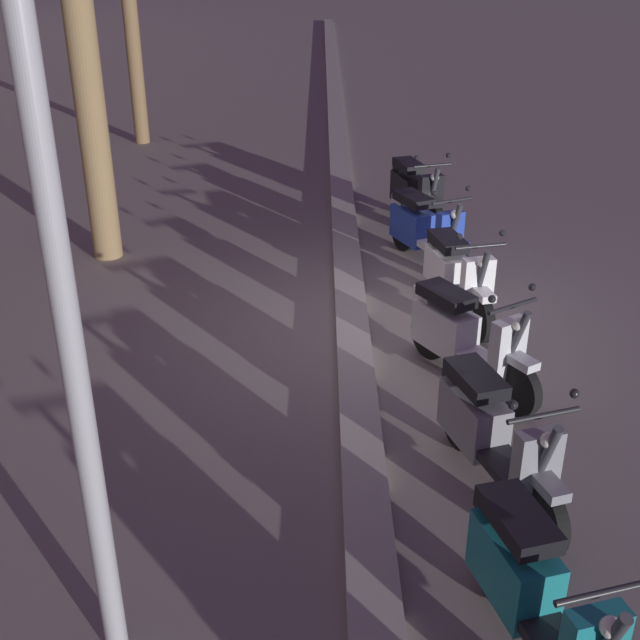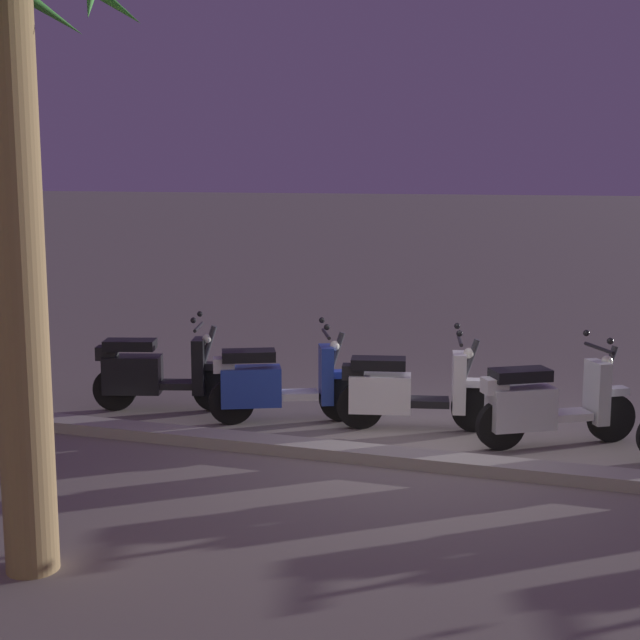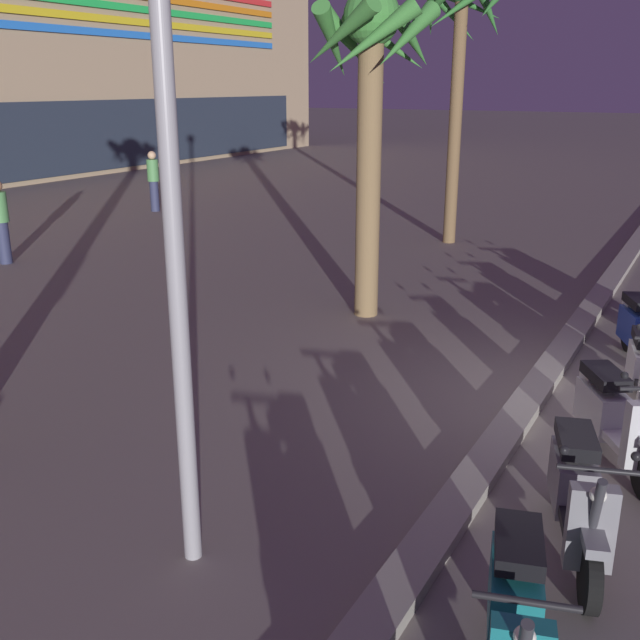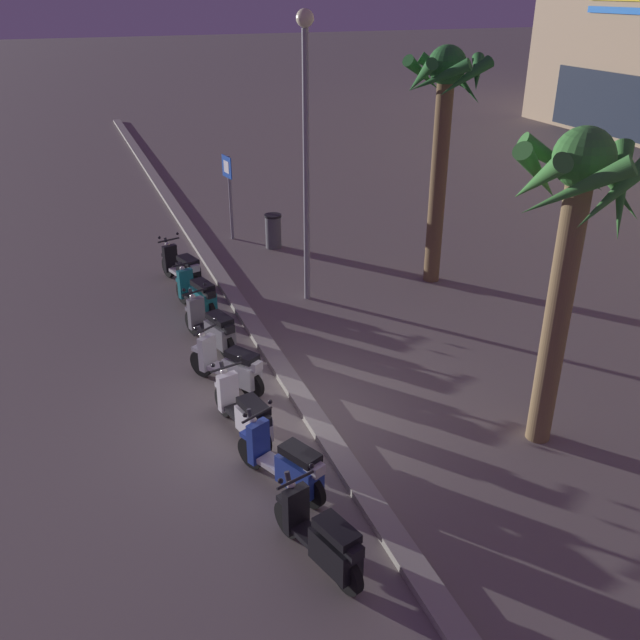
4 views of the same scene
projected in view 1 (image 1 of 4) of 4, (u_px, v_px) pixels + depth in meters
The scene contains 8 objects.
ground_plane at pixel (378, 324), 9.06m from camera, with size 200.00×200.00×0.00m, color slate.
curb_strip at pixel (352, 319), 9.03m from camera, with size 60.00×0.36×0.12m, color gray.
scooter_teal_lead_nearest at pixel (535, 593), 4.82m from camera, with size 1.71×0.75×1.04m.
scooter_grey_mid_front at pixel (491, 434), 6.34m from camera, with size 1.79×0.81×1.17m.
scooter_silver_tail_end at pixel (463, 336), 7.81m from camera, with size 1.57×1.04×1.17m.
scooter_white_last_in_row at pixel (456, 275), 9.19m from camera, with size 1.76×0.71×1.17m.
scooter_blue_mid_rear at pixel (424, 230), 10.50m from camera, with size 1.66×0.91×1.17m.
scooter_black_gap_after_mid at pixel (415, 193), 11.91m from camera, with size 1.68×0.76×1.17m.
Camera 1 is at (-8.09, 0.65, 4.08)m, focal length 45.25 mm.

